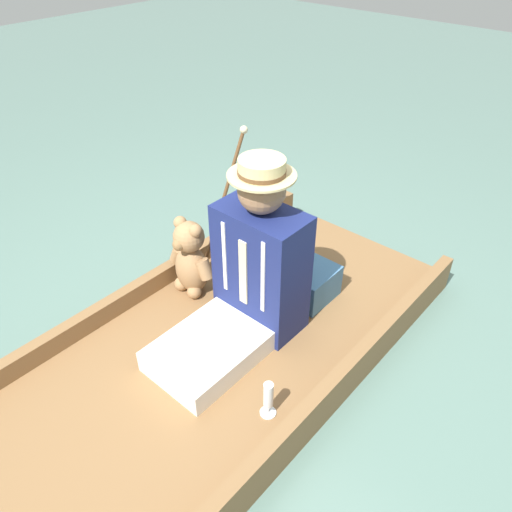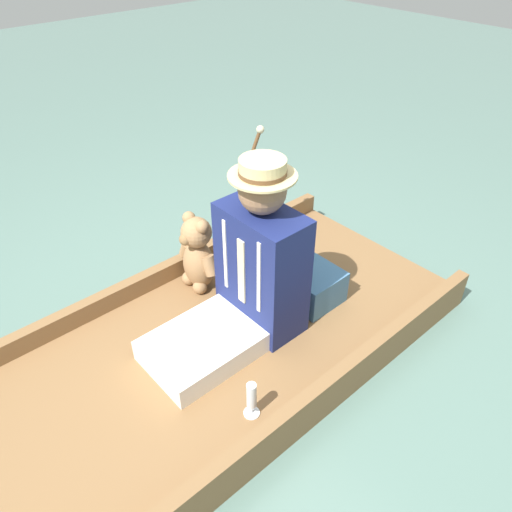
# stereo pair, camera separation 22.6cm
# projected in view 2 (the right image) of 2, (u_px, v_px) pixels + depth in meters

# --- Properties ---
(ground_plane) EXTENTS (16.00, 16.00, 0.00)m
(ground_plane) POSITION_uv_depth(u_px,v_px,m) (225.00, 352.00, 2.47)
(ground_plane) COLOR slate
(punt_boat) EXTENTS (1.18, 2.40, 0.20)m
(punt_boat) POSITION_uv_depth(u_px,v_px,m) (224.00, 343.00, 2.44)
(punt_boat) COLOR brown
(punt_boat) RESTS_ON ground_plane
(seat_cushion) EXTENTS (0.37, 0.26, 0.18)m
(seat_cushion) POSITION_uv_depth(u_px,v_px,m) (305.00, 281.00, 2.62)
(seat_cushion) COLOR teal
(seat_cushion) RESTS_ON punt_boat
(seated_person) EXTENTS (0.42, 0.77, 0.87)m
(seated_person) POSITION_uv_depth(u_px,v_px,m) (249.00, 275.00, 2.29)
(seated_person) COLOR white
(seated_person) RESTS_ON punt_boat
(teddy_bear) EXTENTS (0.31, 0.18, 0.44)m
(teddy_bear) POSITION_uv_depth(u_px,v_px,m) (198.00, 254.00, 2.61)
(teddy_bear) COLOR #9E754C
(teddy_bear) RESTS_ON punt_boat
(wine_glass) EXTENTS (0.07, 0.07, 0.18)m
(wine_glass) POSITION_uv_depth(u_px,v_px,m) (252.00, 397.00, 2.00)
(wine_glass) COLOR silver
(wine_glass) RESTS_ON punt_boat
(walking_cane) EXTENTS (0.04, 0.39, 0.75)m
(walking_cane) POSITION_uv_depth(u_px,v_px,m) (241.00, 186.00, 2.74)
(walking_cane) COLOR brown
(walking_cane) RESTS_ON punt_boat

